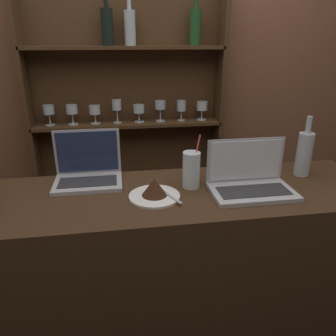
{
  "coord_description": "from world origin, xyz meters",
  "views": [
    {
      "loc": [
        -0.2,
        -0.96,
        1.55
      ],
      "look_at": [
        -0.01,
        0.28,
        1.05
      ],
      "focal_mm": 35.0,
      "sensor_mm": 36.0,
      "label": 1
    }
  ],
  "objects_px": {
    "water_glass": "(191,170)",
    "wine_bottle_clear": "(304,153)",
    "laptop_far": "(250,180)",
    "cake_plate": "(154,190)",
    "laptop_near": "(88,171)"
  },
  "relations": [
    {
      "from": "cake_plate",
      "to": "water_glass",
      "type": "height_order",
      "value": "water_glass"
    },
    {
      "from": "water_glass",
      "to": "wine_bottle_clear",
      "type": "relative_size",
      "value": 0.83
    },
    {
      "from": "wine_bottle_clear",
      "to": "laptop_near",
      "type": "bearing_deg",
      "value": 175.78
    },
    {
      "from": "laptop_near",
      "to": "cake_plate",
      "type": "height_order",
      "value": "laptop_near"
    },
    {
      "from": "laptop_near",
      "to": "laptop_far",
      "type": "relative_size",
      "value": 0.86
    },
    {
      "from": "water_glass",
      "to": "wine_bottle_clear",
      "type": "height_order",
      "value": "wine_bottle_clear"
    },
    {
      "from": "laptop_far",
      "to": "cake_plate",
      "type": "bearing_deg",
      "value": -179.53
    },
    {
      "from": "laptop_far",
      "to": "water_glass",
      "type": "height_order",
      "value": "water_glass"
    },
    {
      "from": "laptop_far",
      "to": "cake_plate",
      "type": "relative_size",
      "value": 1.64
    },
    {
      "from": "cake_plate",
      "to": "water_glass",
      "type": "relative_size",
      "value": 0.9
    },
    {
      "from": "laptop_far",
      "to": "water_glass",
      "type": "relative_size",
      "value": 1.47
    },
    {
      "from": "wine_bottle_clear",
      "to": "water_glass",
      "type": "bearing_deg",
      "value": -174.49
    },
    {
      "from": "laptop_far",
      "to": "wine_bottle_clear",
      "type": "distance_m",
      "value": 0.34
    },
    {
      "from": "water_glass",
      "to": "wine_bottle_clear",
      "type": "distance_m",
      "value": 0.55
    },
    {
      "from": "laptop_near",
      "to": "laptop_far",
      "type": "bearing_deg",
      "value": -16.46
    }
  ]
}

